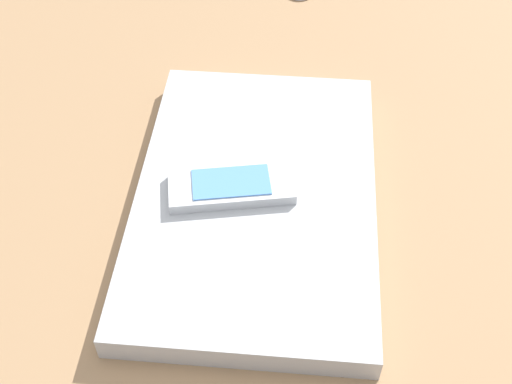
{
  "coord_description": "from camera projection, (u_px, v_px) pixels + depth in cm",
  "views": [
    {
      "loc": [
        -48.39,
        1.06,
        50.98
      ],
      "look_at": [
        -6.55,
        -3.03,
        5.0
      ],
      "focal_mm": 47.24,
      "sensor_mm": 36.0,
      "label": 1
    }
  ],
  "objects": [
    {
      "name": "desk_surface",
      "position": [
        220.0,
        170.0,
        0.69
      ],
      "size": [
        120.0,
        80.0,
        3.0
      ],
      "primitive_type": "cube",
      "color": "#9E7751",
      "rests_on": "ground"
    },
    {
      "name": "laptop_closed",
      "position": [
        256.0,
        198.0,
        0.63
      ],
      "size": [
        37.32,
        27.76,
        2.46
      ],
      "primitive_type": "cube",
      "rotation": [
        0.0,
        0.0,
        -0.18
      ],
      "color": "#B7BABC",
      "rests_on": "desk_surface"
    },
    {
      "name": "cell_phone_on_laptop",
      "position": [
        231.0,
        186.0,
        0.61
      ],
      "size": [
        4.93,
        11.43,
        1.2
      ],
      "color": "silver",
      "rests_on": "laptop_closed"
    }
  ]
}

